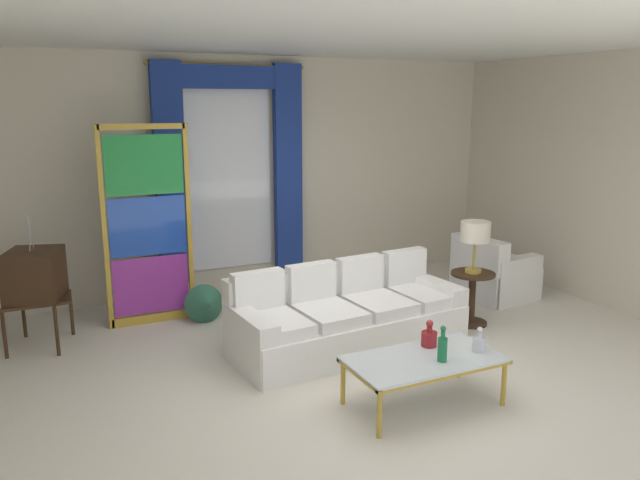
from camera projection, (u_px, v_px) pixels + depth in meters
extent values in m
plane|color=silver|center=(356.00, 371.00, 5.65)|extent=(16.00, 16.00, 0.00)
cube|color=beige|center=(245.00, 174.00, 8.02)|extent=(8.00, 0.12, 3.00)
cube|color=beige|center=(601.00, 180.00, 7.38)|extent=(0.12, 7.00, 3.00)
cube|color=white|center=(319.00, 36.00, 5.70)|extent=(8.00, 7.60, 0.04)
cube|color=white|center=(229.00, 172.00, 7.84)|extent=(1.10, 0.02, 2.50)
cylinder|color=gold|center=(228.00, 65.00, 7.48)|extent=(2.00, 0.04, 0.04)
cube|color=navy|center=(170.00, 176.00, 7.43)|extent=(0.36, 0.12, 2.70)
cube|color=navy|center=(288.00, 170.00, 8.07)|extent=(0.36, 0.12, 2.70)
cube|color=navy|center=(229.00, 77.00, 7.50)|extent=(1.80, 0.10, 0.28)
cube|color=white|center=(350.00, 331.00, 6.13)|extent=(2.39, 1.09, 0.38)
cube|color=white|center=(331.00, 302.00, 6.39)|extent=(2.33, 0.39, 0.78)
cube|color=white|center=(433.00, 305.00, 6.63)|extent=(0.27, 0.87, 0.56)
cube|color=white|center=(251.00, 343.00, 5.58)|extent=(0.27, 0.87, 0.56)
cube|color=white|center=(422.00, 295.00, 6.45)|extent=(0.59, 0.78, 0.12)
cube|color=white|center=(404.00, 268.00, 6.68)|extent=(0.52, 0.18, 0.40)
cube|color=white|center=(377.00, 304.00, 6.17)|extent=(0.59, 0.78, 0.12)
cube|color=white|center=(360.00, 275.00, 6.39)|extent=(0.52, 0.18, 0.40)
cube|color=white|center=(327.00, 313.00, 5.89)|extent=(0.59, 0.78, 0.12)
cube|color=white|center=(311.00, 283.00, 6.11)|extent=(0.52, 0.18, 0.40)
cube|color=white|center=(273.00, 324.00, 5.60)|extent=(0.59, 0.78, 0.12)
cube|color=white|center=(258.00, 292.00, 5.83)|extent=(0.52, 0.18, 0.40)
cube|color=silver|center=(424.00, 359.00, 4.94)|extent=(1.25, 0.66, 0.02)
cube|color=gold|center=(403.00, 347.00, 5.22)|extent=(1.25, 0.04, 0.03)
cube|color=gold|center=(448.00, 376.00, 4.67)|extent=(1.25, 0.04, 0.03)
cube|color=gold|center=(358.00, 375.00, 4.69)|extent=(0.04, 0.66, 0.03)
cube|color=gold|center=(483.00, 348.00, 5.20)|extent=(0.04, 0.66, 0.03)
cylinder|color=gold|center=(343.00, 382.00, 5.00)|extent=(0.04, 0.04, 0.38)
cylinder|color=gold|center=(459.00, 357.00, 5.49)|extent=(0.04, 0.04, 0.38)
cylinder|color=gold|center=(379.00, 414.00, 4.49)|extent=(0.04, 0.04, 0.38)
cylinder|color=gold|center=(504.00, 383.00, 4.98)|extent=(0.04, 0.04, 0.38)
cylinder|color=#196B3D|center=(442.00, 349.00, 4.85)|extent=(0.08, 0.08, 0.19)
cylinder|color=#196B3D|center=(443.00, 334.00, 4.82)|extent=(0.03, 0.03, 0.06)
sphere|color=#196B3D|center=(443.00, 328.00, 4.81)|extent=(0.04, 0.04, 0.04)
cylinder|color=silver|center=(479.00, 345.00, 5.05)|extent=(0.11, 0.11, 0.12)
cylinder|color=silver|center=(480.00, 335.00, 5.03)|extent=(0.04, 0.04, 0.05)
sphere|color=silver|center=(480.00, 330.00, 5.02)|extent=(0.05, 0.05, 0.05)
cylinder|color=maroon|center=(429.00, 339.00, 5.16)|extent=(0.13, 0.13, 0.12)
cylinder|color=maroon|center=(430.00, 329.00, 5.15)|extent=(0.05, 0.05, 0.05)
sphere|color=maroon|center=(430.00, 323.00, 5.13)|extent=(0.06, 0.06, 0.06)
cube|color=#382314|center=(37.00, 299.00, 6.13)|extent=(0.62, 0.54, 0.03)
cylinder|color=#382314|center=(4.00, 334.00, 5.88)|extent=(0.04, 0.04, 0.50)
cylinder|color=#382314|center=(23.00, 314.00, 6.42)|extent=(0.04, 0.04, 0.50)
cylinder|color=#382314|center=(57.00, 331.00, 5.94)|extent=(0.04, 0.04, 0.50)
cylinder|color=#382314|center=(71.00, 312.00, 6.49)|extent=(0.04, 0.04, 0.50)
cube|color=#382314|center=(34.00, 274.00, 6.07)|extent=(0.63, 0.68, 0.48)
cube|color=black|center=(9.00, 273.00, 6.04)|extent=(0.13, 0.38, 0.30)
cylinder|color=gold|center=(8.00, 294.00, 6.00)|extent=(0.02, 0.04, 0.04)
cylinder|color=gold|center=(14.00, 289.00, 6.15)|extent=(0.02, 0.04, 0.04)
cylinder|color=silver|center=(30.00, 233.00, 5.98)|extent=(0.05, 0.13, 0.34)
cylinder|color=silver|center=(30.00, 233.00, 5.98)|extent=(0.05, 0.13, 0.34)
cube|color=white|center=(496.00, 281.00, 7.79)|extent=(0.88, 0.88, 0.40)
cube|color=white|center=(497.00, 262.00, 7.74)|extent=(0.76, 0.76, 0.10)
cube|color=white|center=(478.00, 270.00, 7.59)|extent=(0.28, 0.82, 0.80)
cube|color=white|center=(478.00, 269.00, 8.04)|extent=(0.75, 0.26, 0.58)
cube|color=white|center=(516.00, 281.00, 7.51)|extent=(0.75, 0.26, 0.58)
cube|color=gold|center=(104.00, 230.00, 6.49)|extent=(0.05, 0.05, 2.20)
cube|color=gold|center=(189.00, 223.00, 6.87)|extent=(0.05, 0.05, 2.20)
cube|color=gold|center=(142.00, 126.00, 6.44)|extent=(0.90, 0.05, 0.06)
cube|color=gold|center=(154.00, 318.00, 6.91)|extent=(0.90, 0.05, 0.10)
cube|color=purple|center=(151.00, 285.00, 6.82)|extent=(0.82, 0.02, 0.64)
cube|color=#1E47B7|center=(148.00, 226.00, 6.68)|extent=(0.82, 0.02, 0.64)
cube|color=#238E3D|center=(144.00, 165.00, 6.53)|extent=(0.82, 0.02, 0.64)
cylinder|color=beige|center=(204.00, 317.00, 6.98)|extent=(0.16, 0.16, 0.06)
ellipsoid|color=#23579B|center=(203.00, 308.00, 6.96)|extent=(0.18, 0.32, 0.20)
sphere|color=#23579B|center=(200.00, 295.00, 7.05)|extent=(0.09, 0.09, 0.09)
cone|color=gold|center=(198.00, 294.00, 7.11)|extent=(0.02, 0.04, 0.02)
cone|color=#306C50|center=(207.00, 304.00, 6.77)|extent=(0.44, 0.40, 0.50)
cylinder|color=#382314|center=(473.00, 274.00, 6.73)|extent=(0.48, 0.48, 0.03)
cylinder|color=#382314|center=(472.00, 299.00, 6.80)|extent=(0.08, 0.08, 0.55)
cylinder|color=#382314|center=(470.00, 323.00, 6.86)|extent=(0.36, 0.36, 0.03)
cylinder|color=#B29338|center=(473.00, 271.00, 6.73)|extent=(0.18, 0.18, 0.04)
cylinder|color=#B29338|center=(474.00, 253.00, 6.68)|extent=(0.03, 0.03, 0.36)
cylinder|color=beige|center=(475.00, 231.00, 6.63)|extent=(0.32, 0.32, 0.22)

